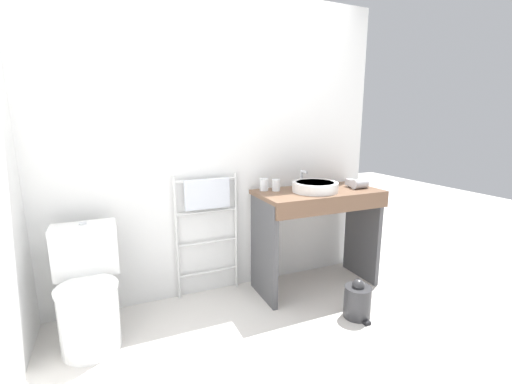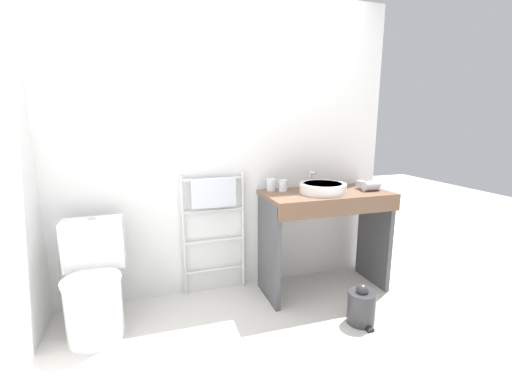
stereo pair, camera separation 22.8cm
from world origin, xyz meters
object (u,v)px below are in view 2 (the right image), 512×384
at_px(towel_radiator, 214,208).
at_px(sink_basin, 323,188).
at_px(trash_bin, 361,306).
at_px(toilet, 94,286).
at_px(hair_dryer, 370,186).
at_px(cup_near_edge, 283,186).
at_px(cup_near_wall, 271,185).

distance_m(towel_radiator, sink_basin, 0.91).
bearing_deg(sink_basin, trash_bin, -82.27).
xyz_separation_m(toilet, trash_bin, (1.82, -0.47, -0.21)).
bearing_deg(trash_bin, sink_basin, 97.73).
distance_m(toilet, towel_radiator, 1.04).
bearing_deg(toilet, sink_basin, 1.39).
bearing_deg(hair_dryer, sink_basin, 175.63).
xyz_separation_m(towel_radiator, cup_near_edge, (0.57, -0.12, 0.17)).
bearing_deg(hair_dryer, cup_near_edge, 165.12).
bearing_deg(trash_bin, toilet, 165.38).
relative_size(cup_near_wall, cup_near_edge, 1.06).
distance_m(cup_near_wall, trash_bin, 1.16).
relative_size(towel_radiator, sink_basin, 2.70).
relative_size(towel_radiator, cup_near_wall, 10.11).
xyz_separation_m(cup_near_edge, trash_bin, (0.35, -0.67, -0.79)).
relative_size(cup_near_wall, trash_bin, 0.33).
xyz_separation_m(towel_radiator, trash_bin, (0.92, -0.79, -0.62)).
xyz_separation_m(sink_basin, cup_near_edge, (-0.28, 0.16, 0.01)).
bearing_deg(towel_radiator, cup_near_wall, -8.03).
xyz_separation_m(cup_near_wall, hair_dryer, (0.80, -0.24, -0.01)).
height_order(cup_near_wall, cup_near_edge, cup_near_wall).
bearing_deg(cup_near_edge, cup_near_wall, 150.01).
distance_m(hair_dryer, trash_bin, 0.99).
xyz_separation_m(towel_radiator, cup_near_wall, (0.48, -0.07, 0.18)).
height_order(towel_radiator, trash_bin, towel_radiator).
bearing_deg(towel_radiator, sink_basin, -17.97).
xyz_separation_m(sink_basin, hair_dryer, (0.43, -0.03, -0.00)).
bearing_deg(cup_near_edge, towel_radiator, 168.21).
bearing_deg(sink_basin, towel_radiator, 162.03).
xyz_separation_m(cup_near_wall, trash_bin, (0.44, -0.72, -0.79)).
xyz_separation_m(toilet, sink_basin, (1.75, 0.04, 0.57)).
bearing_deg(sink_basin, cup_near_edge, 150.95).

